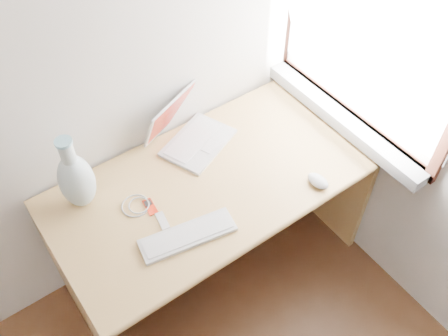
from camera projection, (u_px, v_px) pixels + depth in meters
window at (367, 23)px, 1.93m from camera, size 0.11×0.99×1.10m
desk at (204, 196)px, 2.32m from camera, size 1.40×0.70×0.74m
laptop at (193, 131)px, 2.23m from camera, size 0.38×0.37×0.21m
external_keyboard at (188, 235)px, 1.92m from camera, size 0.39×0.18×0.02m
mouse at (318, 181)px, 2.08m from camera, size 0.07×0.11×0.04m
ipod at (150, 207)px, 2.01m from camera, size 0.05×0.09×0.01m
cable_coil at (136, 206)px, 2.02m from camera, size 0.15×0.15×0.01m
remote at (163, 221)px, 1.97m from camera, size 0.05×0.09×0.01m
vase at (76, 179)px, 1.92m from camera, size 0.14×0.14×0.36m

